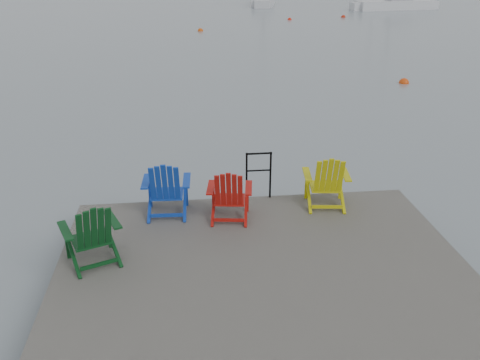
{
  "coord_description": "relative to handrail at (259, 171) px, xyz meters",
  "views": [
    {
      "loc": [
        -1.03,
        -5.97,
        4.63
      ],
      "look_at": [
        -0.08,
        2.51,
        0.85
      ],
      "focal_mm": 38.0,
      "sensor_mm": 36.0,
      "label": 1
    }
  ],
  "objects": [
    {
      "name": "sailboat_near",
      "position": [
        7.34,
        46.36,
        -0.69
      ],
      "size": [
        3.65,
        8.35,
        11.22
      ],
      "rotation": [
        0.0,
        0.0,
        -0.2
      ],
      "color": "silver",
      "rests_on": "ground"
    },
    {
      "name": "chair_blue",
      "position": [
        -1.66,
        -0.48,
        -0.02
      ],
      "size": [
        0.84,
        0.79,
        1.03
      ],
      "rotation": [
        0.0,
        0.0,
        -0.05
      ],
      "color": "#103AAB",
      "rests_on": "dock"
    },
    {
      "name": "sailboat_far",
      "position": [
        18.69,
        39.57,
        -0.69
      ],
      "size": [
        7.59,
        2.86,
        10.36
      ],
      "rotation": [
        0.0,
        0.0,
        1.7
      ],
      "color": "silver",
      "rests_on": "ground"
    },
    {
      "name": "dock",
      "position": [
        -0.25,
        -2.45,
        -0.69
      ],
      "size": [
        6.0,
        5.0,
        1.4
      ],
      "color": "#2A2825",
      "rests_on": "ground"
    },
    {
      "name": "chair_red",
      "position": [
        -0.61,
        -0.78,
        -0.06
      ],
      "size": [
        0.83,
        0.78,
        0.95
      ],
      "rotation": [
        0.0,
        0.0,
        -0.14
      ],
      "color": "#AC130C",
      "rests_on": "dock"
    },
    {
      "name": "chair_yellow",
      "position": [
        1.15,
        -0.48,
        -0.04
      ],
      "size": [
        0.87,
        0.81,
        1.0
      ],
      "rotation": [
        0.0,
        0.0,
        -0.12
      ],
      "color": "#C3BE0A",
      "rests_on": "dock"
    },
    {
      "name": "buoy_b",
      "position": [
        -0.01,
        26.76,
        -1.04
      ],
      "size": [
        0.37,
        0.37,
        0.37
      ],
      "primitive_type": "sphere",
      "color": "#D84E0C",
      "rests_on": "ground"
    },
    {
      "name": "buoy_c",
      "position": [
        11.93,
        33.68,
        -1.04
      ],
      "size": [
        0.38,
        0.38,
        0.38
      ],
      "primitive_type": "sphere",
      "color": "#B8210A",
      "rests_on": "ground"
    },
    {
      "name": "buoy_a",
      "position": [
        7.4,
        10.67,
        -1.04
      ],
      "size": [
        0.4,
        0.4,
        0.4
      ],
      "primitive_type": "sphere",
      "color": "#E2440D",
      "rests_on": "ground"
    },
    {
      "name": "ground",
      "position": [
        -0.25,
        -2.45,
        -1.04
      ],
      "size": [
        400.0,
        400.0,
        0.0
      ],
      "primitive_type": "plane",
      "color": "gray",
      "rests_on": "ground"
    },
    {
      "name": "buoy_d",
      "position": [
        7.22,
        32.46,
        -1.04
      ],
      "size": [
        0.33,
        0.33,
        0.33
      ],
      "primitive_type": "sphere",
      "color": "red",
      "rests_on": "ground"
    },
    {
      "name": "handrail",
      "position": [
        0.0,
        0.0,
        0.0
      ],
      "size": [
        0.48,
        0.04,
        0.9
      ],
      "color": "black",
      "rests_on": "dock"
    },
    {
      "name": "chair_green",
      "position": [
        -2.69,
        -1.9,
        -0.04
      ],
      "size": [
        0.97,
        0.93,
        1.0
      ],
      "rotation": [
        0.0,
        0.0,
        0.39
      ],
      "color": "#0A3A16",
      "rests_on": "dock"
    }
  ]
}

